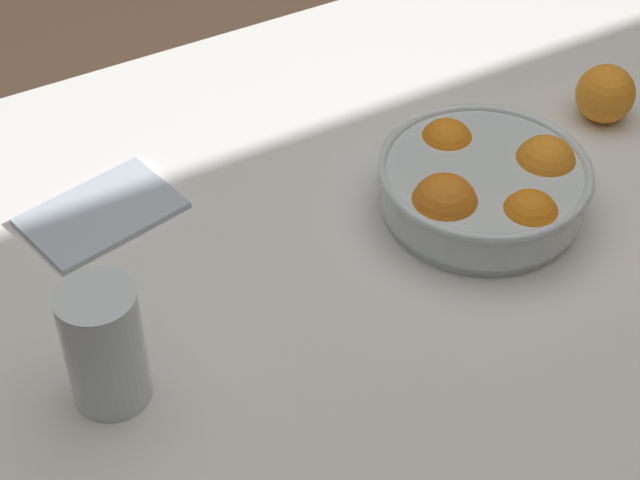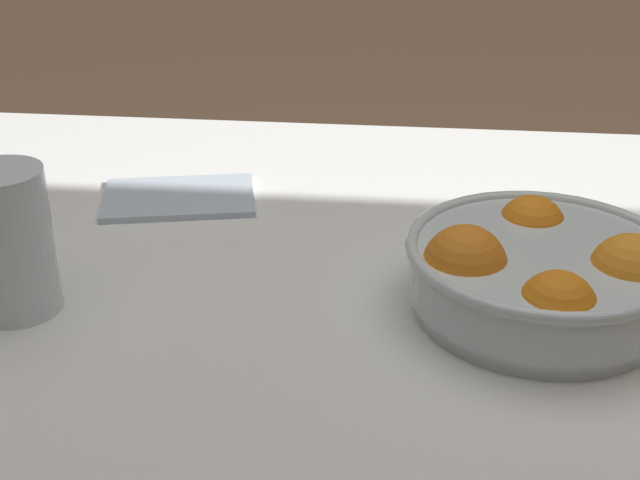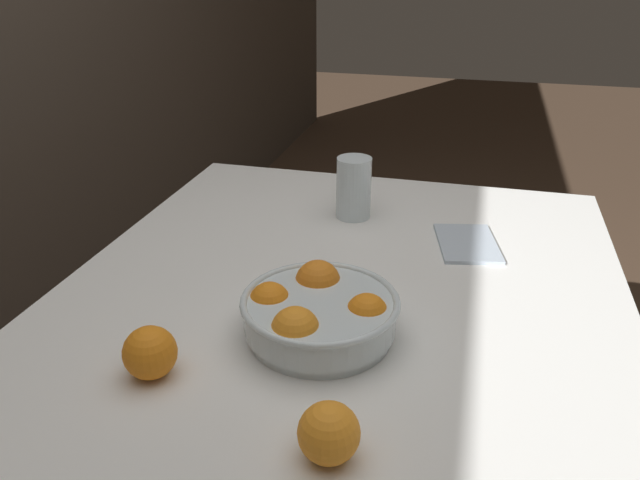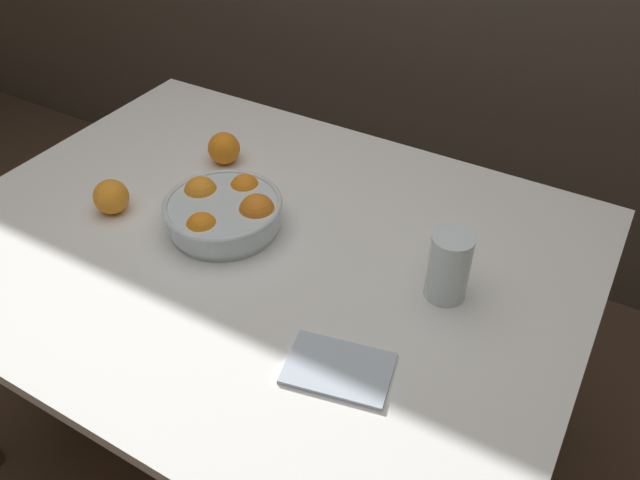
% 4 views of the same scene
% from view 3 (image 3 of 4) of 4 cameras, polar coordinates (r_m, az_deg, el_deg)
% --- Properties ---
extents(dining_table, '(1.40, 1.06, 0.75)m').
position_cam_3_polar(dining_table, '(1.16, 1.10, -9.06)').
color(dining_table, white).
rests_on(dining_table, ground_plane).
extents(fruit_bowl, '(0.26, 0.26, 0.10)m').
position_cam_3_polar(fruit_bowl, '(1.03, -0.37, -6.65)').
color(fruit_bowl, silver).
rests_on(fruit_bowl, dining_table).
extents(juice_glass, '(0.08, 0.08, 0.15)m').
position_cam_3_polar(juice_glass, '(1.47, 3.10, 4.62)').
color(juice_glass, '#F4A314').
rests_on(juice_glass, dining_table).
extents(orange_loose_near_bowl, '(0.08, 0.08, 0.08)m').
position_cam_3_polar(orange_loose_near_bowl, '(0.82, 0.81, -17.23)').
color(orange_loose_near_bowl, orange).
rests_on(orange_loose_near_bowl, dining_table).
extents(orange_loose_front, '(0.08, 0.08, 0.08)m').
position_cam_3_polar(orange_loose_front, '(0.98, -15.28, -9.91)').
color(orange_loose_front, orange).
rests_on(orange_loose_front, dining_table).
extents(napkin, '(0.21, 0.16, 0.01)m').
position_cam_3_polar(napkin, '(1.39, 13.31, -0.29)').
color(napkin, silver).
rests_on(napkin, dining_table).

